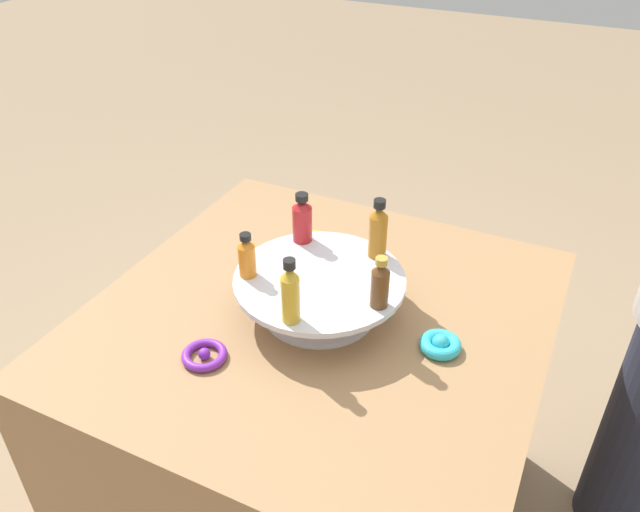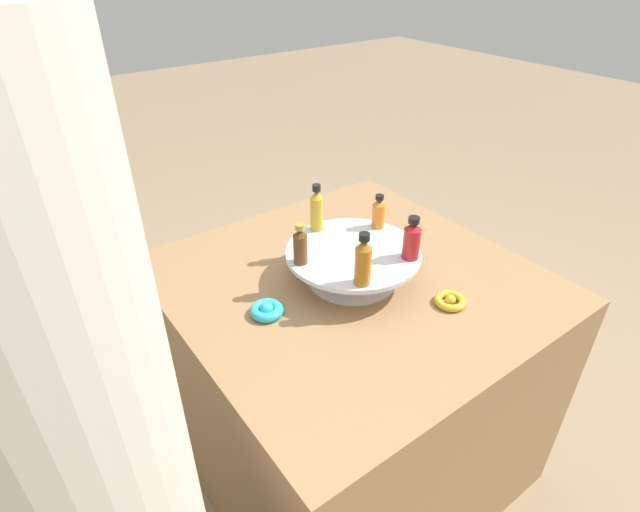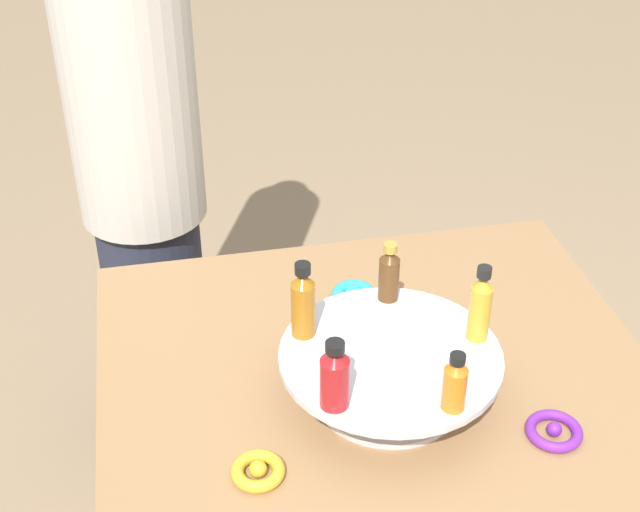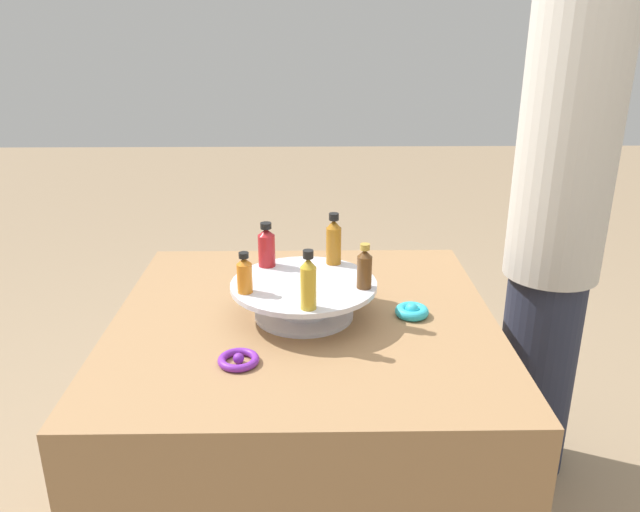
{
  "view_description": "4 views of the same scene",
  "coord_description": "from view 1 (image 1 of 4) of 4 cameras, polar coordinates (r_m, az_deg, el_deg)",
  "views": [
    {
      "loc": [
        0.44,
        -0.91,
        1.54
      ],
      "look_at": [
        0.0,
        0.0,
        0.86
      ],
      "focal_mm": 35.0,
      "sensor_mm": 36.0,
      "label": 1
    },
    {
      "loc": [
        0.7,
        0.82,
        1.48
      ],
      "look_at": [
        0.16,
        0.08,
        0.9
      ],
      "focal_mm": 28.0,
      "sensor_mm": 36.0,
      "label": 2
    },
    {
      "loc": [
        -1.01,
        0.32,
        1.69
      ],
      "look_at": [
        0.16,
        0.08,
        0.89
      ],
      "focal_mm": 50.0,
      "sensor_mm": 36.0,
      "label": 3
    },
    {
      "loc": [
        0.02,
        -1.35,
        1.38
      ],
      "look_at": [
        0.04,
        0.02,
        0.87
      ],
      "focal_mm": 35.0,
      "sensor_mm": 36.0,
      "label": 4
    }
  ],
  "objects": [
    {
      "name": "display_stand",
      "position": [
        1.26,
        -0.05,
        -3.14
      ],
      "size": [
        0.35,
        0.35,
        0.09
      ],
      "color": "silver",
      "rests_on": "party_table"
    },
    {
      "name": "ribbon_bow_teal",
      "position": [
        1.22,
        10.94,
        -7.93
      ],
      "size": [
        0.08,
        0.08,
        0.03
      ],
      "color": "#2DB7CC",
      "rests_on": "party_table"
    },
    {
      "name": "bottle_red",
      "position": [
        1.33,
        -1.64,
        3.37
      ],
      "size": [
        0.04,
        0.04,
        0.11
      ],
      "color": "#B21E23",
      "rests_on": "display_stand"
    },
    {
      "name": "bottle_orange",
      "position": [
        1.23,
        -6.7,
        -0.05
      ],
      "size": [
        0.03,
        0.03,
        0.1
      ],
      "color": "orange",
      "rests_on": "display_stand"
    },
    {
      "name": "bottle_amber",
      "position": [
        1.28,
        5.34,
        2.33
      ],
      "size": [
        0.04,
        0.04,
        0.13
      ],
      "color": "#AD6B19",
      "rests_on": "display_stand"
    },
    {
      "name": "bottle_gold",
      "position": [
        1.1,
        -2.73,
        -3.42
      ],
      "size": [
        0.03,
        0.03,
        0.13
      ],
      "color": "gold",
      "rests_on": "display_stand"
    },
    {
      "name": "bottle_brown",
      "position": [
        1.15,
        5.51,
        -2.56
      ],
      "size": [
        0.03,
        0.03,
        0.11
      ],
      "color": "brown",
      "rests_on": "display_stand"
    },
    {
      "name": "party_table",
      "position": [
        1.55,
        -0.04,
        -15.48
      ],
      "size": [
        0.91,
        0.91,
        0.72
      ],
      "color": "#9E754C",
      "rests_on": "ground_plane"
    },
    {
      "name": "ribbon_bow_gold",
      "position": [
        1.5,
        -0.6,
        1.44
      ],
      "size": [
        0.08,
        0.08,
        0.03
      ],
      "color": "gold",
      "rests_on": "party_table"
    },
    {
      "name": "ribbon_bow_purple",
      "position": [
        1.21,
        -10.52,
        -8.89
      ],
      "size": [
        0.09,
        0.09,
        0.02
      ],
      "color": "purple",
      "rests_on": "party_table"
    }
  ]
}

